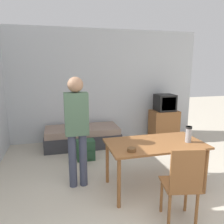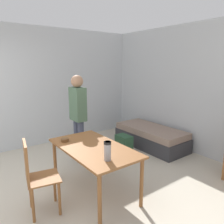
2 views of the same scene
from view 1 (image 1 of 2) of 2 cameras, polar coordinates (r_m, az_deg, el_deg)
name	(u,v)px [view 1 (image 1 of 2)]	position (r m, az deg, el deg)	size (l,w,h in m)	color
wall_back	(97,86)	(5.45, -3.87, 6.87)	(5.22, 0.06, 2.70)	silver
daybed	(82,137)	(5.14, -7.74, -6.40)	(1.71, 0.76, 0.45)	#333338
tv	(164,119)	(5.73, 13.44, -1.73)	(0.67, 0.48, 1.13)	brown
dining_table	(155,148)	(3.32, 11.18, -9.12)	(1.42, 0.78, 0.72)	brown
wooden_chair	(183,183)	(2.70, 17.95, -17.14)	(0.46, 0.46, 0.97)	brown
person_standing	(77,125)	(3.26, -9.21, -3.26)	(0.34, 0.23, 1.68)	#3D4256
thermos_flask	(189,133)	(3.40, 19.37, -5.31)	(0.09, 0.09, 0.24)	#99999E
mate_bowl	(132,150)	(2.92, 5.16, -9.78)	(0.12, 0.12, 0.05)	brown
backpack	(86,150)	(4.41, -6.90, -9.83)	(0.35, 0.26, 0.40)	#284C33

